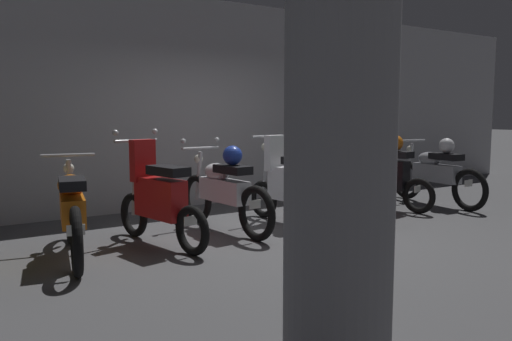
{
  "coord_description": "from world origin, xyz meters",
  "views": [
    {
      "loc": [
        -3.58,
        -5.0,
        1.48
      ],
      "look_at": [
        -0.07,
        0.44,
        0.75
      ],
      "focal_mm": 36.03,
      "sensor_mm": 36.0,
      "label": 1
    }
  ],
  "objects_px": {
    "motorbike_slot_3": "(224,189)",
    "motorbike_slot_6": "(384,172)",
    "motorbike_slot_4": "(291,182)",
    "motorbike_slot_5": "(346,182)",
    "motorbike_slot_2": "(158,198)",
    "support_pillar": "(341,81)",
    "motorbike_slot_1": "(72,211)",
    "motorbike_slot_7": "(436,172)"
  },
  "relations": [
    {
      "from": "motorbike_slot_3",
      "to": "motorbike_slot_6",
      "type": "bearing_deg",
      "value": -0.06
    },
    {
      "from": "motorbike_slot_4",
      "to": "motorbike_slot_3",
      "type": "bearing_deg",
      "value": 171.67
    },
    {
      "from": "motorbike_slot_5",
      "to": "motorbike_slot_2",
      "type": "bearing_deg",
      "value": -179.02
    },
    {
      "from": "motorbike_slot_4",
      "to": "support_pillar",
      "type": "xyz_separation_m",
      "value": [
        -2.31,
        -3.49,
        1.07
      ]
    },
    {
      "from": "motorbike_slot_3",
      "to": "support_pillar",
      "type": "xyz_separation_m",
      "value": [
        -1.37,
        -3.63,
        1.1
      ]
    },
    {
      "from": "motorbike_slot_1",
      "to": "motorbike_slot_5",
      "type": "distance_m",
      "value": 3.79
    },
    {
      "from": "motorbike_slot_7",
      "to": "support_pillar",
      "type": "relative_size",
      "value": 0.6
    },
    {
      "from": "motorbike_slot_5",
      "to": "motorbike_slot_1",
      "type": "bearing_deg",
      "value": -179.06
    },
    {
      "from": "motorbike_slot_7",
      "to": "motorbike_slot_2",
      "type": "bearing_deg",
      "value": 179.74
    },
    {
      "from": "motorbike_slot_2",
      "to": "motorbike_slot_5",
      "type": "height_order",
      "value": "motorbike_slot_2"
    },
    {
      "from": "motorbike_slot_6",
      "to": "motorbike_slot_2",
      "type": "bearing_deg",
      "value": -176.89
    },
    {
      "from": "motorbike_slot_2",
      "to": "motorbike_slot_3",
      "type": "distance_m",
      "value": 0.98
    },
    {
      "from": "motorbike_slot_1",
      "to": "motorbike_slot_3",
      "type": "xyz_separation_m",
      "value": [
        1.89,
        0.22,
        0.04
      ]
    },
    {
      "from": "motorbike_slot_1",
      "to": "motorbike_slot_4",
      "type": "height_order",
      "value": "motorbike_slot_4"
    },
    {
      "from": "motorbike_slot_3",
      "to": "motorbike_slot_7",
      "type": "relative_size",
      "value": 1.0
    },
    {
      "from": "motorbike_slot_1",
      "to": "support_pillar",
      "type": "relative_size",
      "value": 0.59
    },
    {
      "from": "motorbike_slot_5",
      "to": "motorbike_slot_7",
      "type": "distance_m",
      "value": 1.89
    },
    {
      "from": "motorbike_slot_3",
      "to": "motorbike_slot_4",
      "type": "height_order",
      "value": "motorbike_slot_4"
    },
    {
      "from": "motorbike_slot_5",
      "to": "motorbike_slot_7",
      "type": "relative_size",
      "value": 1.0
    },
    {
      "from": "motorbike_slot_7",
      "to": "motorbike_slot_1",
      "type": "bearing_deg",
      "value": 179.92
    },
    {
      "from": "motorbike_slot_4",
      "to": "motorbike_slot_6",
      "type": "relative_size",
      "value": 1.0
    },
    {
      "from": "motorbike_slot_4",
      "to": "support_pillar",
      "type": "height_order",
      "value": "support_pillar"
    },
    {
      "from": "motorbike_slot_4",
      "to": "support_pillar",
      "type": "relative_size",
      "value": 0.51
    },
    {
      "from": "motorbike_slot_1",
      "to": "motorbike_slot_7",
      "type": "relative_size",
      "value": 0.99
    },
    {
      "from": "motorbike_slot_6",
      "to": "motorbike_slot_3",
      "type": "bearing_deg",
      "value": 179.94
    },
    {
      "from": "motorbike_slot_2",
      "to": "motorbike_slot_6",
      "type": "xyz_separation_m",
      "value": [
        3.79,
        0.21,
        0.04
      ]
    },
    {
      "from": "motorbike_slot_1",
      "to": "motorbike_slot_2",
      "type": "xyz_separation_m",
      "value": [
        0.93,
        0.01,
        0.04
      ]
    },
    {
      "from": "support_pillar",
      "to": "motorbike_slot_2",
      "type": "bearing_deg",
      "value": 83.14
    },
    {
      "from": "motorbike_slot_1",
      "to": "motorbike_slot_4",
      "type": "xyz_separation_m",
      "value": [
        2.83,
        0.08,
        0.08
      ]
    },
    {
      "from": "motorbike_slot_4",
      "to": "motorbike_slot_6",
      "type": "distance_m",
      "value": 1.9
    },
    {
      "from": "motorbike_slot_7",
      "to": "motorbike_slot_3",
      "type": "bearing_deg",
      "value": 176.52
    },
    {
      "from": "support_pillar",
      "to": "motorbike_slot_4",
      "type": "bearing_deg",
      "value": 56.47
    },
    {
      "from": "motorbike_slot_2",
      "to": "motorbike_slot_7",
      "type": "relative_size",
      "value": 0.85
    },
    {
      "from": "motorbike_slot_5",
      "to": "support_pillar",
      "type": "xyz_separation_m",
      "value": [
        -3.26,
        -3.46,
        1.14
      ]
    },
    {
      "from": "motorbike_slot_1",
      "to": "motorbike_slot_5",
      "type": "bearing_deg",
      "value": 0.94
    },
    {
      "from": "motorbike_slot_2",
      "to": "motorbike_slot_3",
      "type": "bearing_deg",
      "value": 12.37
    },
    {
      "from": "motorbike_slot_4",
      "to": "motorbike_slot_7",
      "type": "xyz_separation_m",
      "value": [
        2.85,
        -0.09,
        -0.04
      ]
    },
    {
      "from": "motorbike_slot_2",
      "to": "motorbike_slot_6",
      "type": "distance_m",
      "value": 3.8
    },
    {
      "from": "motorbike_slot_2",
      "to": "motorbike_slot_5",
      "type": "relative_size",
      "value": 0.85
    },
    {
      "from": "motorbike_slot_2",
      "to": "motorbike_slot_1",
      "type": "bearing_deg",
      "value": -179.2
    },
    {
      "from": "motorbike_slot_4",
      "to": "motorbike_slot_5",
      "type": "height_order",
      "value": "motorbike_slot_4"
    },
    {
      "from": "motorbike_slot_1",
      "to": "motorbike_slot_7",
      "type": "xyz_separation_m",
      "value": [
        5.68,
        -0.01,
        0.04
      ]
    }
  ]
}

